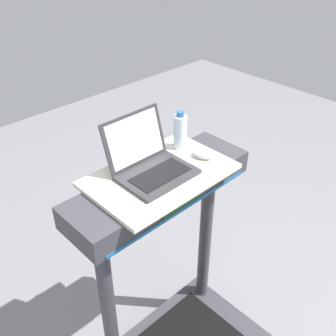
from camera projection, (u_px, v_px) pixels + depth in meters
The scene contains 4 objects.
desk_board at pixel (160, 175), 1.73m from camera, with size 0.63×0.40×0.02m, color beige.
laptop at pixel (150, 163), 1.70m from camera, with size 0.31×0.29×0.24m.
computer_mouse at pixel (202, 154), 1.82m from camera, with size 0.06×0.10×0.03m, color #B2B2B7.
water_bottle at pixel (180, 131), 1.86m from camera, with size 0.06×0.06×0.19m.
Camera 1 is at (-0.96, -0.35, 2.19)m, focal length 42.56 mm.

